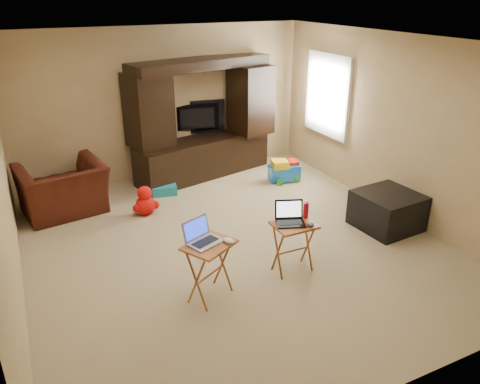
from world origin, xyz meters
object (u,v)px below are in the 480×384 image
ottoman (387,210)px  water_bottle (306,210)px  entertainment_center (202,120)px  television (197,119)px  laptop_left (205,233)px  child_rocker (163,178)px  plush_toy (145,200)px  mouse_left (229,241)px  tray_table_right (293,247)px  push_toy (284,170)px  mouse_right (310,224)px  laptop_right (291,214)px  tray_table_left (210,271)px  recliner (63,189)px

ottoman → water_bottle: 1.62m
entertainment_center → water_bottle: (-0.01, -3.21, -0.30)m
television → laptop_left: (-1.29, -3.55, -0.19)m
child_rocker → plush_toy: size_ratio=1.16×
mouse_left → laptop_left: bearing=155.6°
plush_toy → tray_table_right: size_ratio=0.74×
push_toy → mouse_right: size_ratio=4.24×
entertainment_center → mouse_left: size_ratio=18.61×
tray_table_right → water_bottle: bearing=21.9°
television → mouse_left: 3.82m
laptop_right → mouse_right: bearing=-18.0°
push_toy → tray_table_left: (-2.39, -2.48, 0.13)m
laptop_right → water_bottle: bearing=35.5°
television → ottoman: 3.58m
tray_table_left → ottoman: bearing=-20.5°
laptop_right → laptop_left: bearing=-155.8°
push_toy → water_bottle: size_ratio=2.80×
ottoman → water_bottle: size_ratio=4.13×
entertainment_center → ottoman: 3.38m
ottoman → tray_table_left: bearing=-171.3°
tray_table_right → plush_toy: bearing=117.6°
water_bottle → laptop_right: bearing=-166.0°
tray_table_right → television: bearing=86.7°
television → mouse_right: television is taller
plush_toy → push_toy: size_ratio=0.85×
water_bottle → plush_toy: bearing=122.4°
entertainment_center → mouse_left: entertainment_center is taller
television → mouse_right: size_ratio=8.23×
tray_table_right → mouse_left: bearing=-171.4°
mouse_right → water_bottle: 0.22m
recliner → laptop_left: bearing=102.1°
plush_toy → mouse_left: size_ratio=3.40×
laptop_right → mouse_left: 0.84m
tray_table_left → laptop_left: bearing=105.8°
mouse_right → laptop_right: bearing=140.5°
television → tray_table_right: (-0.21, -3.52, -0.65)m
plush_toy → mouse_right: 2.66m
entertainment_center → mouse_left: (-1.07, -3.41, -0.33)m
tray_table_left → tray_table_right: 1.06m
child_rocker → tray_table_left: (-0.39, -2.89, 0.06)m
ottoman → mouse_left: mouse_left is taller
mouse_left → television: bearing=73.6°
entertainment_center → push_toy: size_ratio=4.67×
child_rocker → recliner: bearing=-165.7°
entertainment_center → television: size_ratio=2.41×
ottoman → mouse_right: (-1.60, -0.49, 0.38)m
tray_table_right → water_bottle: size_ratio=3.25×
mouse_right → television: bearing=88.7°
child_rocker → mouse_left: 2.99m
child_rocker → tray_table_left: size_ratio=0.80×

